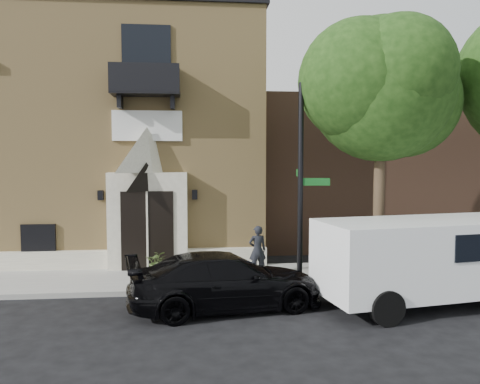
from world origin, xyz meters
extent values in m
plane|color=black|center=(0.00, 0.00, 0.00)|extent=(120.00, 120.00, 0.00)
cube|color=gray|center=(1.00, 1.50, 0.07)|extent=(42.00, 3.00, 0.15)
cube|color=tan|center=(-3.00, 8.00, 4.50)|extent=(12.00, 10.00, 9.00)
cube|color=black|center=(-3.00, 8.00, 9.15)|extent=(12.20, 10.20, 0.30)
cube|color=silver|center=(-3.00, 2.88, 0.45)|extent=(12.00, 0.30, 0.60)
cube|color=silver|center=(-1.00, 2.75, 1.75)|extent=(2.60, 0.55, 3.20)
pyramid|color=silver|center=(-1.00, 2.75, 4.10)|extent=(2.60, 0.55, 1.50)
cube|color=black|center=(-1.00, 2.46, 1.45)|extent=(1.70, 0.06, 2.60)
cube|color=silver|center=(-1.00, 2.42, 1.45)|extent=(0.06, 0.04, 2.60)
cube|color=white|center=(-1.00, 2.94, 4.90)|extent=(2.30, 0.10, 1.00)
cube|color=black|center=(-1.00, 2.55, 5.90)|extent=(2.20, 0.90, 0.10)
cube|color=black|center=(-1.00, 2.12, 6.35)|extent=(2.20, 0.06, 0.90)
cube|color=black|center=(-2.05, 2.55, 6.35)|extent=(0.06, 0.90, 0.90)
cube|color=black|center=(0.05, 2.55, 6.35)|extent=(0.06, 0.90, 0.90)
cube|color=black|center=(-1.00, 2.97, 7.10)|extent=(1.60, 0.08, 2.20)
cube|color=black|center=(-4.60, 2.95, 1.15)|extent=(1.10, 0.10, 1.00)
cube|color=#D84726|center=(-4.60, 2.98, 1.15)|extent=(0.85, 0.06, 0.75)
cube|color=black|center=(-2.55, 2.88, 2.60)|extent=(0.18, 0.18, 0.32)
cube|color=black|center=(0.55, 2.88, 2.60)|extent=(0.18, 0.18, 0.32)
cube|color=brown|center=(12.00, 9.00, 3.20)|extent=(18.00, 8.00, 6.40)
cylinder|color=#38281C|center=(6.00, 0.45, 2.25)|extent=(0.32, 0.32, 4.20)
sphere|color=#16330E|center=(6.00, 0.45, 5.82)|extent=(4.20, 4.20, 4.20)
sphere|color=#16330E|center=(6.80, 0.75, 5.52)|extent=(3.36, 3.36, 3.36)
sphere|color=#16330E|center=(5.30, 0.25, 6.02)|extent=(3.57, 3.57, 3.57)
sphere|color=#16330E|center=(6.20, -0.25, 6.22)|extent=(3.15, 3.15, 3.15)
imported|color=black|center=(1.31, -1.32, 0.71)|extent=(5.19, 2.84, 1.43)
cube|color=white|center=(6.42, -1.58, 1.31)|extent=(5.75, 3.07, 1.86)
cylinder|color=black|center=(4.87, -2.89, 0.41)|extent=(0.86, 0.41, 0.83)
cylinder|color=black|center=(4.52, -0.85, 0.41)|extent=(0.86, 0.41, 0.83)
cylinder|color=black|center=(7.97, -0.26, 0.41)|extent=(0.86, 0.41, 0.83)
cylinder|color=black|center=(3.56, 0.20, 3.05)|extent=(0.15, 0.15, 5.80)
cube|color=#11521B|center=(4.00, 0.16, 3.14)|extent=(0.82, 0.12, 0.21)
cube|color=#11521B|center=(3.61, 0.63, 3.39)|extent=(0.12, 0.82, 0.21)
cylinder|color=#B70019|center=(6.17, 0.36, 0.19)|extent=(0.32, 0.32, 0.07)
cylinder|color=#B70019|center=(6.17, 0.36, 0.47)|extent=(0.23, 0.23, 0.50)
sphere|color=#B70019|center=(6.17, 0.36, 0.74)|extent=(0.23, 0.23, 0.23)
cylinder|color=#B70019|center=(6.17, 0.36, 0.51)|extent=(0.41, 0.11, 0.11)
cube|color=#103D1F|center=(6.44, 0.42, 0.74)|extent=(2.10, 1.45, 1.17)
cube|color=black|center=(6.44, 0.42, 1.38)|extent=(2.17, 1.51, 0.13)
imported|color=#556D35|center=(-0.67, 1.99, 0.52)|extent=(0.68, 0.59, 0.73)
imported|color=black|center=(2.52, 1.57, 0.92)|extent=(0.61, 0.44, 1.55)
camera|label=1|loc=(0.53, -12.92, 3.79)|focal=35.00mm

